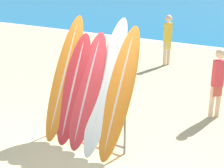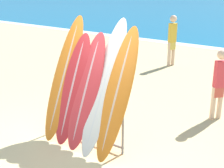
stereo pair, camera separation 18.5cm
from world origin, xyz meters
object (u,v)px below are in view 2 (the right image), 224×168
object	(u,v)px
person_far_left	(172,39)
surfboard_rack	(87,118)
surfboard_slot_4	(118,93)
surfboard_slot_1	(73,89)
person_near_water	(219,82)
surfboard_slot_0	(64,77)
surfboard_slot_3	(104,86)
surfboard_slot_2	(86,91)

from	to	relation	value
person_far_left	surfboard_rack	bearing A→B (deg)	33.90
surfboard_rack	surfboard_slot_4	world-z (taller)	surfboard_slot_4
surfboard_slot_1	person_near_water	xyz separation A→B (m)	(2.00, 2.41, -0.15)
surfboard_slot_0	person_near_water	distance (m)	3.28
surfboard_slot_3	person_near_water	xyz separation A→B (m)	(1.35, 2.31, -0.30)
surfboard_slot_2	surfboard_slot_3	world-z (taller)	surfboard_slot_3
surfboard_rack	surfboard_slot_2	world-z (taller)	surfboard_slot_2
surfboard_slot_3	surfboard_rack	bearing A→B (deg)	-160.95
surfboard_slot_0	person_near_water	size ratio (longest dim) A/B	1.47
surfboard_rack	person_near_water	distance (m)	2.96
surfboard_slot_1	person_far_left	distance (m)	5.92
surfboard_slot_2	surfboard_slot_4	xyz separation A→B (m)	(0.65, 0.04, 0.08)
surfboard_slot_0	surfboard_slot_3	xyz separation A→B (m)	(0.95, 0.02, 0.01)
surfboard_slot_2	surfboard_rack	bearing A→B (deg)	-44.27
person_far_left	surfboard_slot_0	bearing A→B (deg)	27.92
surfboard_slot_0	person_far_left	xyz separation A→B (m)	(-0.40, 5.80, -0.19)
surfboard_slot_0	surfboard_slot_4	size ratio (longest dim) A/B	1.04
surfboard_rack	surfboard_slot_1	world-z (taller)	surfboard_slot_1
surfboard_slot_4	person_far_left	distance (m)	6.06
surfboard_rack	person_near_water	xyz separation A→B (m)	(1.66, 2.42, 0.36)
surfboard_rack	surfboard_slot_2	xyz separation A→B (m)	(-0.02, 0.02, 0.53)
surfboard_slot_0	surfboard_slot_4	bearing A→B (deg)	-1.25
surfboard_slot_2	person_far_left	world-z (taller)	surfboard_slot_2
surfboard_slot_0	surfboard_slot_2	distance (m)	0.63
surfboard_slot_0	surfboard_slot_3	bearing A→B (deg)	1.28
person_far_left	surfboard_slot_3	bearing A→B (deg)	37.10
surfboard_slot_1	surfboard_slot_2	xyz separation A→B (m)	(0.32, 0.01, 0.02)
surfboard_slot_2	person_far_left	bearing A→B (deg)	99.74
surfboard_slot_0	surfboard_slot_1	bearing A→B (deg)	-15.22
surfboard_rack	surfboard_slot_0	distance (m)	0.91
surfboard_slot_1	person_near_water	world-z (taller)	surfboard_slot_1
surfboard_slot_2	person_near_water	size ratio (longest dim) A/B	1.31
surfboard_slot_0	surfboard_slot_4	distance (m)	1.27
surfboard_slot_2	surfboard_slot_4	size ratio (longest dim) A/B	0.93
surfboard_slot_0	person_far_left	world-z (taller)	surfboard_slot_0
surfboard_slot_3	surfboard_slot_4	size ratio (longest dim) A/B	1.05
surfboard_slot_3	surfboard_slot_4	distance (m)	0.33
surfboard_slot_0	person_far_left	bearing A→B (deg)	93.92
surfboard_slot_2	person_near_water	xyz separation A→B (m)	(1.68, 2.40, -0.17)
surfboard_slot_4	surfboard_slot_2	bearing A→B (deg)	-176.30
surfboard_slot_2	person_near_water	bearing A→B (deg)	55.00
surfboard_slot_1	person_far_left	world-z (taller)	surfboard_slot_1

